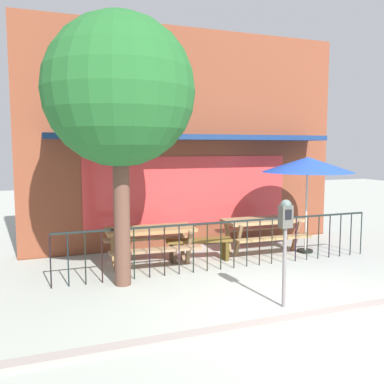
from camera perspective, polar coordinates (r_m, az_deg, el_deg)
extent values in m
plane|color=#A3A89F|center=(6.68, 12.97, -15.20)|extent=(40.00, 40.00, 0.00)
cube|color=#49230F|center=(10.57, -0.66, -7.04)|extent=(7.94, 0.54, 0.01)
cube|color=brown|center=(10.29, -0.68, 7.28)|extent=(7.94, 0.50, 5.23)
cube|color=#D83838|center=(10.10, -0.17, 0.12)|extent=(5.16, 0.02, 1.70)
cube|color=navy|center=(9.68, 0.61, 7.55)|extent=(6.75, 0.79, 0.12)
cube|color=black|center=(8.21, 4.95, -4.13)|extent=(6.67, 0.04, 0.04)
cylinder|color=black|center=(7.56, -18.92, -9.05)|extent=(0.02, 0.02, 0.95)
cylinder|color=black|center=(7.57, -16.70, -8.95)|extent=(0.02, 0.02, 0.95)
cylinder|color=black|center=(7.59, -14.49, -8.84)|extent=(0.02, 0.02, 0.95)
cylinder|color=black|center=(7.62, -12.30, -8.72)|extent=(0.02, 0.02, 0.95)
cylinder|color=black|center=(7.67, -10.13, -8.59)|extent=(0.02, 0.02, 0.95)
cylinder|color=black|center=(7.72, -7.99, -8.45)|extent=(0.02, 0.02, 0.95)
cylinder|color=black|center=(7.78, -5.88, -8.30)|extent=(0.02, 0.02, 0.95)
cylinder|color=black|center=(7.86, -3.81, -8.14)|extent=(0.02, 0.02, 0.95)
cylinder|color=black|center=(7.94, -1.78, -7.97)|extent=(0.02, 0.02, 0.95)
cylinder|color=black|center=(8.04, 0.20, -7.80)|extent=(0.02, 0.02, 0.95)
cylinder|color=black|center=(8.14, 2.12, -7.62)|extent=(0.02, 0.02, 0.95)
cylinder|color=black|center=(8.25, 4.00, -7.44)|extent=(0.02, 0.02, 0.95)
cylinder|color=black|center=(8.37, 5.83, -7.26)|extent=(0.02, 0.02, 0.95)
cylinder|color=black|center=(8.50, 7.59, -7.07)|extent=(0.02, 0.02, 0.95)
cylinder|color=black|center=(8.64, 9.31, -6.89)|extent=(0.02, 0.02, 0.95)
cylinder|color=black|center=(8.78, 10.96, -6.70)|extent=(0.02, 0.02, 0.95)
cylinder|color=black|center=(8.93, 12.56, -6.52)|extent=(0.02, 0.02, 0.95)
cylinder|color=black|center=(9.09, 14.11, -6.34)|extent=(0.02, 0.02, 0.95)
cylinder|color=black|center=(9.26, 15.60, -6.16)|extent=(0.02, 0.02, 0.95)
cylinder|color=black|center=(9.43, 17.04, -5.98)|extent=(0.02, 0.02, 0.95)
cylinder|color=black|center=(9.60, 18.42, -5.80)|extent=(0.02, 0.02, 0.95)
cylinder|color=black|center=(9.78, 19.75, -5.63)|extent=(0.02, 0.02, 0.95)
cylinder|color=black|center=(9.97, 21.03, -5.46)|extent=(0.02, 0.02, 0.95)
cylinder|color=black|center=(10.16, 22.27, -5.30)|extent=(0.02, 0.02, 0.95)
cube|color=#9A7144|center=(8.55, -5.74, -5.16)|extent=(1.84, 0.86, 0.07)
cube|color=#987453|center=(8.09, -4.93, -7.98)|extent=(1.81, 0.36, 0.05)
cube|color=#947D56|center=(9.14, -6.41, -6.34)|extent=(1.81, 0.36, 0.05)
cube|color=brown|center=(8.25, -10.40, -8.28)|extent=(0.09, 0.35, 0.78)
cube|color=olive|center=(8.79, -10.84, -7.39)|extent=(0.09, 0.35, 0.78)
cube|color=olive|center=(8.54, -0.43, -7.68)|extent=(0.09, 0.35, 0.78)
cube|color=brown|center=(9.07, -1.46, -6.87)|extent=(0.09, 0.35, 0.78)
cube|color=#987D53|center=(9.69, 9.62, -3.87)|extent=(1.81, 0.79, 0.07)
cube|color=#A27D4D|center=(9.28, 11.24, -6.24)|extent=(1.80, 0.29, 0.05)
cube|color=#9E6E55|center=(10.22, 8.10, -5.03)|extent=(1.80, 0.29, 0.05)
cube|color=olive|center=(9.18, 6.37, -6.74)|extent=(0.08, 0.35, 0.78)
cube|color=olive|center=(9.68, 4.92, -6.05)|extent=(0.08, 0.35, 0.78)
cube|color=#906147|center=(9.90, 14.14, -5.94)|extent=(0.08, 0.35, 0.78)
cube|color=olive|center=(10.36, 12.43, -5.36)|extent=(0.08, 0.35, 0.78)
cylinder|color=black|center=(10.04, 15.30, -7.82)|extent=(0.36, 0.36, 0.05)
cylinder|color=#B5B6AD|center=(9.84, 15.48, -1.87)|extent=(0.04, 0.04, 2.15)
cone|color=#2349B2|center=(9.76, 15.64, 3.67)|extent=(2.07, 2.07, 0.35)
cube|color=brown|center=(8.84, 0.99, -6.67)|extent=(1.43, 0.56, 0.06)
cube|color=#4E382A|center=(8.81, -2.63, -8.24)|extent=(0.08, 0.29, 0.45)
cube|color=#4B3A17|center=(9.02, 4.51, -7.90)|extent=(0.08, 0.29, 0.45)
cylinder|color=slate|center=(6.49, 12.60, -10.12)|extent=(0.06, 0.06, 1.22)
cube|color=#504E49|center=(6.32, 12.77, -3.31)|extent=(0.18, 0.14, 0.34)
sphere|color=#465551|center=(6.29, 12.81, -1.80)|extent=(0.17, 0.17, 0.17)
cube|color=black|center=(6.25, 13.15, -3.05)|extent=(0.11, 0.01, 0.15)
cylinder|color=brown|center=(7.28, -9.66, -2.51)|extent=(0.28, 0.28, 2.66)
sphere|color=#215F29|center=(7.26, -9.96, 13.57)|extent=(2.57, 2.57, 2.57)
cube|color=gray|center=(6.35, 15.19, -16.41)|extent=(11.12, 0.20, 0.11)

